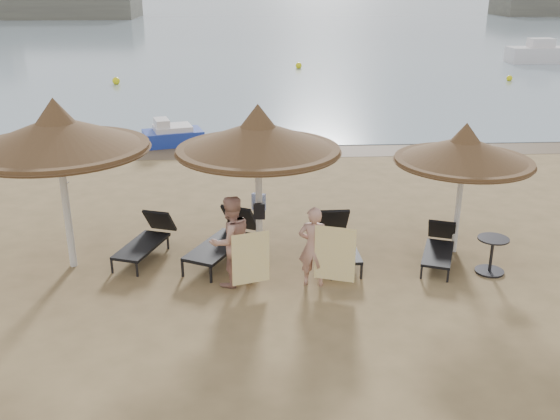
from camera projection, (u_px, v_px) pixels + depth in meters
The scene contains 21 objects.
ground at pixel (305, 289), 11.21m from camera, with size 160.00×160.00×0.00m, color olive.
sea at pixel (250, 16), 85.94m from camera, with size 200.00×140.00×0.03m, color gray.
wet_sand_strip at pixel (277, 151), 19.99m from camera, with size 200.00×1.60×0.01m, color brown.
palapa_left at pixel (57, 135), 11.21m from camera, with size 3.31×3.31×3.28m.
palapa_center at pixel (258, 137), 11.59m from camera, with size 3.13×3.13×3.10m.
palapa_right at pixel (464, 150), 12.02m from camera, with size 2.70×2.70×2.68m.
lounger_far_left at pixel (147, 239), 12.49m from camera, with size 1.13×1.84×0.79m.
lounger_near_left at pixel (225, 238), 12.37m from camera, with size 1.52×2.10×0.91m.
lounger_near_right at pixel (338, 240), 12.39m from camera, with size 0.66×1.88×0.83m.
lounger_far_right at pixel (439, 247), 12.20m from camera, with size 1.06×1.67×0.71m.
side_table at pixel (491, 256), 11.75m from camera, with size 0.58×0.58×0.70m.
person_left at pixel (231, 234), 11.07m from camera, with size 0.90×0.59×1.97m, color tan.
person_right at pixel (314, 240), 11.10m from camera, with size 0.80×0.52×1.74m, color tan.
towel_left at pixel (251, 258), 10.88m from camera, with size 0.66×0.22×0.96m.
towel_right at pixel (335, 254), 10.94m from camera, with size 0.70×0.26×1.02m.
bag_patterned at pixel (259, 202), 12.23m from camera, with size 0.28×0.18×0.34m.
bag_dark at pixel (259, 211), 11.94m from camera, with size 0.23×0.09×0.31m.
pedal_boat at pixel (172, 135), 20.71m from camera, with size 2.14×1.61×0.89m.
buoy_left at pixel (116, 81), 32.16m from camera, with size 0.39×0.39×0.39m, color yellow.
buoy_mid at pixel (299, 66), 37.65m from camera, with size 0.37×0.37×0.37m, color yellow.
buoy_right at pixel (509, 78), 33.25m from camera, with size 0.31×0.31×0.31m, color yellow.
Camera 1 is at (-1.02, -9.95, 5.29)m, focal length 40.00 mm.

